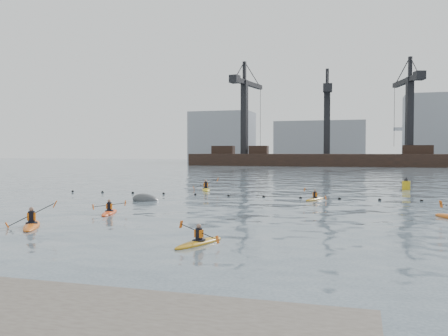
{
  "coord_description": "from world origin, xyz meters",
  "views": [
    {
      "loc": [
        8.59,
        -15.54,
        3.73
      ],
      "look_at": [
        1.16,
        10.11,
        2.8
      ],
      "focal_mm": 38.0,
      "sensor_mm": 36.0,
      "label": 1
    }
  ],
  "objects_px": {
    "kayaker_1": "(199,242)",
    "kayaker_2": "(109,212)",
    "kayaker_3": "(315,199)",
    "mooring_buoy": "(146,201)",
    "kayaker_0": "(32,225)",
    "nav_buoy": "(406,185)",
    "kayaker_5": "(206,189)"
  },
  "relations": [
    {
      "from": "kayaker_1",
      "to": "kayaker_5",
      "type": "height_order",
      "value": "kayaker_5"
    },
    {
      "from": "kayaker_3",
      "to": "kayaker_5",
      "type": "distance_m",
      "value": 12.63
    },
    {
      "from": "nav_buoy",
      "to": "kayaker_5",
      "type": "bearing_deg",
      "value": -161.37
    },
    {
      "from": "kayaker_2",
      "to": "nav_buoy",
      "type": "bearing_deg",
      "value": 35.84
    },
    {
      "from": "kayaker_0",
      "to": "kayaker_2",
      "type": "relative_size",
      "value": 1.08
    },
    {
      "from": "kayaker_2",
      "to": "kayaker_3",
      "type": "distance_m",
      "value": 16.13
    },
    {
      "from": "kayaker_2",
      "to": "mooring_buoy",
      "type": "relative_size",
      "value": 1.47
    },
    {
      "from": "kayaker_3",
      "to": "nav_buoy",
      "type": "xyz_separation_m",
      "value": [
        7.68,
        12.55,
        0.34
      ]
    },
    {
      "from": "kayaker_1",
      "to": "kayaker_3",
      "type": "height_order",
      "value": "kayaker_3"
    },
    {
      "from": "kayaker_2",
      "to": "kayaker_5",
      "type": "relative_size",
      "value": 0.85
    },
    {
      "from": "kayaker_1",
      "to": "kayaker_2",
      "type": "xyz_separation_m",
      "value": [
        -8.27,
        7.4,
        0.0
      ]
    },
    {
      "from": "kayaker_3",
      "to": "mooring_buoy",
      "type": "bearing_deg",
      "value": -139.35
    },
    {
      "from": "kayaker_1",
      "to": "mooring_buoy",
      "type": "bearing_deg",
      "value": 141.69
    },
    {
      "from": "kayaker_2",
      "to": "kayaker_5",
      "type": "height_order",
      "value": "kayaker_5"
    },
    {
      "from": "kayaker_0",
      "to": "nav_buoy",
      "type": "height_order",
      "value": "kayaker_0"
    },
    {
      "from": "kayaker_3",
      "to": "nav_buoy",
      "type": "distance_m",
      "value": 14.72
    },
    {
      "from": "mooring_buoy",
      "to": "kayaker_2",
      "type": "bearing_deg",
      "value": -81.59
    },
    {
      "from": "kayaker_1",
      "to": "kayaker_5",
      "type": "bearing_deg",
      "value": 127.09
    },
    {
      "from": "kayaker_1",
      "to": "kayaker_2",
      "type": "relative_size",
      "value": 0.96
    },
    {
      "from": "mooring_buoy",
      "to": "kayaker_3",
      "type": "bearing_deg",
      "value": 19.34
    },
    {
      "from": "mooring_buoy",
      "to": "kayaker_5",
      "type": "bearing_deg",
      "value": 83.24
    },
    {
      "from": "kayaker_1",
      "to": "mooring_buoy",
      "type": "height_order",
      "value": "kayaker_1"
    },
    {
      "from": "kayaker_0",
      "to": "kayaker_1",
      "type": "xyz_separation_m",
      "value": [
        9.43,
        -1.87,
        -0.02
      ]
    },
    {
      "from": "kayaker_1",
      "to": "mooring_buoy",
      "type": "distance_m",
      "value": 17.5
    },
    {
      "from": "kayaker_2",
      "to": "nav_buoy",
      "type": "distance_m",
      "value": 30.67
    },
    {
      "from": "kayaker_1",
      "to": "kayaker_2",
      "type": "bearing_deg",
      "value": 157.54
    },
    {
      "from": "kayaker_3",
      "to": "kayaker_5",
      "type": "height_order",
      "value": "kayaker_5"
    },
    {
      "from": "kayaker_3",
      "to": "nav_buoy",
      "type": "height_order",
      "value": "nav_buoy"
    },
    {
      "from": "kayaker_3",
      "to": "mooring_buoy",
      "type": "relative_size",
      "value": 1.36
    },
    {
      "from": "kayaker_3",
      "to": "nav_buoy",
      "type": "bearing_deg",
      "value": 79.85
    },
    {
      "from": "kayaker_0",
      "to": "kayaker_1",
      "type": "relative_size",
      "value": 1.12
    },
    {
      "from": "kayaker_0",
      "to": "kayaker_2",
      "type": "height_order",
      "value": "kayaker_0"
    }
  ]
}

